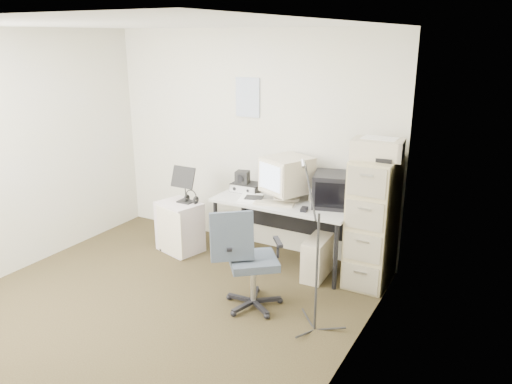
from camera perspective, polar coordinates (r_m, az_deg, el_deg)
The scene contains 23 objects.
floor at distance 4.85m, azimuth -11.47°, elevation -12.86°, with size 3.60×3.60×0.01m, color black.
ceiling at distance 4.21m, azimuth -13.62°, elevation 18.13°, with size 3.60×3.60×0.01m, color white.
wall_back at distance 5.79m, azimuth -0.69°, elevation 5.84°, with size 3.60×0.02×2.50m, color beige.
wall_left at distance 5.69m, azimuth -26.30°, elevation 3.81°, with size 0.02×3.60×2.50m, color beige.
wall_right at distance 3.49m, azimuth 10.47°, elevation -2.38°, with size 0.02×3.60×2.50m, color beige.
wall_calendar at distance 5.71m, azimuth -0.95°, elevation 10.75°, with size 0.30×0.02×0.44m, color white.
filing_cabinet at distance 5.09m, azimuth 13.18°, elevation -3.34°, with size 0.40×0.60×1.30m, color tan.
printer at distance 4.87m, azimuth 13.74°, elevation 4.81°, with size 0.48×0.32×0.18m, color beige.
desk at distance 5.47m, azimuth 3.28°, elevation -4.60°, with size 1.50×0.70×0.73m, color #A7A69B.
crt_monitor at distance 5.31m, azimuth 3.57°, elevation 1.54°, with size 0.42×0.44×0.47m, color beige.
crt_tv at distance 5.19m, azimuth 8.74°, elevation 0.27°, with size 0.38×0.40×0.34m, color black.
desk_speaker at distance 5.32m, azimuth 6.45°, elevation -0.35°, with size 0.07×0.07×0.14m, color beige.
keyboard at distance 5.21m, azimuth 2.06°, elevation -1.32°, with size 0.42×0.15×0.02m, color beige.
mouse at distance 5.04m, azimuth 5.53°, elevation -1.98°, with size 0.06×0.11×0.03m, color black.
radio_receiver at distance 5.65m, azimuth -1.05°, elevation 0.57°, with size 0.33×0.24×0.09m, color black.
radio_speaker at distance 5.60m, azimuth -1.56°, elevation 1.69°, with size 0.14×0.13×0.14m, color black.
papers at distance 5.37m, azimuth -0.61°, elevation -0.73°, with size 0.23×0.32×0.02m, color white.
pc_tower at distance 5.26m, azimuth 7.00°, elevation -7.46°, with size 0.20×0.46×0.43m, color beige.
office_chair at distance 4.56m, azimuth -0.32°, elevation -7.71°, with size 0.55×0.55×0.95m, color #4E5764.
side_cart at distance 5.88m, azimuth -8.70°, elevation -3.94°, with size 0.47×0.38×0.59m, color silver.
music_stand at distance 5.73m, azimuth -8.11°, elevation 0.90°, with size 0.30×0.16×0.43m, color black.
headphones at distance 5.74m, azimuth -7.41°, elevation -0.74°, with size 0.17×0.17×0.03m, color black.
mic_stand at distance 4.16m, azimuth 7.04°, elevation -7.21°, with size 0.02×0.02×1.38m, color black.
Camera 1 is at (2.81, -3.13, 2.42)m, focal length 35.00 mm.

